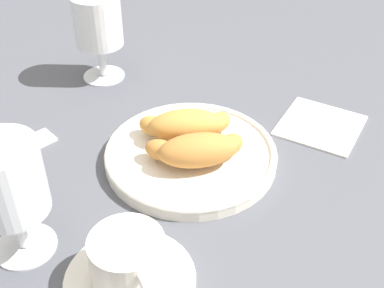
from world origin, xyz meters
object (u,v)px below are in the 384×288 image
Objects in this scene: croissant_large at (198,150)px; croissant_small at (186,125)px; pastry_plate at (192,156)px; coffee_cup_near at (129,265)px; sugar_packet at (35,140)px; juice_glass_right at (98,23)px; folded_napkin at (320,125)px; juice_glass_left at (7,183)px.

croissant_large is 1.03× the size of croissant_small.
pastry_plate is 1.67× the size of coffee_cup_near.
sugar_packet is at bearing 95.66° from coffee_cup_near.
croissant_large is 0.93× the size of juice_glass_right.
croissant_small reaches higher than pastry_plate.
croissant_small is at bearing 77.84° from croissant_large.
croissant_large is at bearing -59.31° from sugar_packet.
coffee_cup_near reaches higher than folded_napkin.
pastry_plate is 0.28m from juice_glass_right.
juice_glass_right is 2.80× the size of sugar_packet.
croissant_large reaches higher than folded_napkin.
juice_glass_right is 1.27× the size of folded_napkin.
croissant_large is at bearing -177.44° from folded_napkin.
croissant_small is 0.91× the size of juice_glass_right.
juice_glass_left is at bearing -168.88° from pastry_plate.
croissant_small is 0.20m from folded_napkin.
folded_napkin is at bearing -12.82° from croissant_small.
coffee_cup_near is 0.43m from juice_glass_right.
coffee_cup_near is at bearing -99.70° from sugar_packet.
croissant_small is at bearing 167.18° from folded_napkin.
coffee_cup_near is 1.24× the size of folded_napkin.
croissant_small is (0.01, 0.05, 0.00)m from croissant_large.
juice_glass_left reaches higher than folded_napkin.
coffee_cup_near reaches higher than sugar_packet.
sugar_packet is (-0.17, 0.14, -0.01)m from pastry_plate.
juice_glass_left reaches higher than croissant_large.
pastry_plate is 2.06× the size of folded_napkin.
juice_glass_right is at bearing 98.07° from croissant_small.
pastry_plate is at bearing -84.28° from juice_glass_right.
croissant_large is 0.30m from juice_glass_right.
croissant_small is 2.54× the size of sugar_packet.
folded_napkin is (0.20, -0.01, -0.01)m from pastry_plate.
juice_glass_left is (-0.24, -0.07, 0.06)m from croissant_small.
juice_glass_left reaches higher than coffee_cup_near.
pastry_plate is at bearing 44.30° from coffee_cup_near.
pastry_plate is at bearing -102.97° from croissant_small.
pastry_plate is 0.04m from croissant_large.
juice_glass_right is 0.37m from folded_napkin.
folded_napkin is at bearing -37.54° from sugar_packet.
coffee_cup_near is 0.15m from juice_glass_left.
folded_napkin is (0.20, -0.04, -0.04)m from croissant_small.
folded_napkin is (0.43, 0.03, -0.09)m from juice_glass_left.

